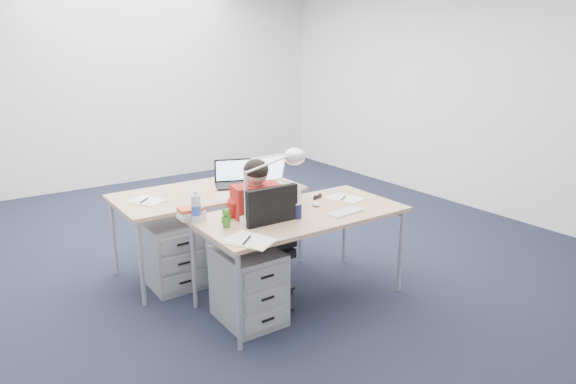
{
  "coord_description": "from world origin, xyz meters",
  "views": [
    {
      "loc": [
        -2.38,
        -3.89,
        1.97
      ],
      "look_at": [
        -0.19,
        -0.7,
        0.85
      ],
      "focal_mm": 32.0,
      "sensor_mm": 36.0,
      "label": 1
    }
  ],
  "objects_px": {
    "wireless_keyboard": "(345,212)",
    "book_stack": "(191,213)",
    "drawer_pedestal_far": "(171,254)",
    "can_koozie": "(297,210)",
    "drawer_pedestal_near": "(248,285)",
    "sunglasses": "(317,197)",
    "water_bottle": "(196,207)",
    "dark_laptop": "(235,173)",
    "seated_person": "(250,228)",
    "silver_laptop": "(278,182)",
    "far_cup": "(225,176)",
    "desk_lamp": "(265,186)",
    "computer_mouse": "(316,204)",
    "desk_near": "(301,218)",
    "bear_figurine": "(226,218)",
    "cordless_phone": "(195,213)",
    "headphones": "(272,203)",
    "desk_far": "(208,196)",
    "office_chair": "(260,271)"
  },
  "relations": [
    {
      "from": "wireless_keyboard",
      "to": "book_stack",
      "type": "relative_size",
      "value": 1.65
    },
    {
      "from": "drawer_pedestal_far",
      "to": "can_koozie",
      "type": "height_order",
      "value": "can_koozie"
    },
    {
      "from": "drawer_pedestal_near",
      "to": "sunglasses",
      "type": "xyz_separation_m",
      "value": [
        0.83,
        0.26,
        0.47
      ]
    },
    {
      "from": "water_bottle",
      "to": "dark_laptop",
      "type": "bearing_deg",
      "value": 44.6
    },
    {
      "from": "seated_person",
      "to": "sunglasses",
      "type": "relative_size",
      "value": 9.89
    },
    {
      "from": "silver_laptop",
      "to": "far_cup",
      "type": "bearing_deg",
      "value": 85.71
    },
    {
      "from": "drawer_pedestal_near",
      "to": "wireless_keyboard",
      "type": "height_order",
      "value": "wireless_keyboard"
    },
    {
      "from": "drawer_pedestal_far",
      "to": "desk_lamp",
      "type": "height_order",
      "value": "desk_lamp"
    },
    {
      "from": "silver_laptop",
      "to": "far_cup",
      "type": "height_order",
      "value": "silver_laptop"
    },
    {
      "from": "drawer_pedestal_near",
      "to": "computer_mouse",
      "type": "bearing_deg",
      "value": 8.77
    },
    {
      "from": "desk_near",
      "to": "dark_laptop",
      "type": "distance_m",
      "value": 0.95
    },
    {
      "from": "drawer_pedestal_far",
      "to": "sunglasses",
      "type": "relative_size",
      "value": 4.72
    },
    {
      "from": "dark_laptop",
      "to": "desk_near",
      "type": "bearing_deg",
      "value": -65.4
    },
    {
      "from": "computer_mouse",
      "to": "dark_laptop",
      "type": "height_order",
      "value": "dark_laptop"
    },
    {
      "from": "wireless_keyboard",
      "to": "bear_figurine",
      "type": "xyz_separation_m",
      "value": [
        -0.89,
        0.24,
        0.06
      ]
    },
    {
      "from": "computer_mouse",
      "to": "dark_laptop",
      "type": "relative_size",
      "value": 0.25
    },
    {
      "from": "bear_figurine",
      "to": "can_koozie",
      "type": "bearing_deg",
      "value": -33.29
    },
    {
      "from": "can_koozie",
      "to": "cordless_phone",
      "type": "height_order",
      "value": "cordless_phone"
    },
    {
      "from": "desk_near",
      "to": "can_koozie",
      "type": "relative_size",
      "value": 13.23
    },
    {
      "from": "bear_figurine",
      "to": "desk_lamp",
      "type": "distance_m",
      "value": 0.36
    },
    {
      "from": "headphones",
      "to": "can_koozie",
      "type": "xyz_separation_m",
      "value": [
        -0.03,
        -0.38,
        0.04
      ]
    },
    {
      "from": "silver_laptop",
      "to": "far_cup",
      "type": "relative_size",
      "value": 3.38
    },
    {
      "from": "water_bottle",
      "to": "sunglasses",
      "type": "height_order",
      "value": "water_bottle"
    },
    {
      "from": "can_koozie",
      "to": "bear_figurine",
      "type": "bearing_deg",
      "value": 167.07
    },
    {
      "from": "wireless_keyboard",
      "to": "water_bottle",
      "type": "distance_m",
      "value": 1.12
    },
    {
      "from": "desk_near",
      "to": "drawer_pedestal_far",
      "type": "distance_m",
      "value": 1.18
    },
    {
      "from": "desk_far",
      "to": "bear_figurine",
      "type": "bearing_deg",
      "value": -108.33
    },
    {
      "from": "office_chair",
      "to": "far_cup",
      "type": "distance_m",
      "value": 1.19
    },
    {
      "from": "desk_far",
      "to": "cordless_phone",
      "type": "height_order",
      "value": "cordless_phone"
    },
    {
      "from": "dark_laptop",
      "to": "desk_lamp",
      "type": "bearing_deg",
      "value": -85.11
    },
    {
      "from": "office_chair",
      "to": "dark_laptop",
      "type": "distance_m",
      "value": 1.05
    },
    {
      "from": "silver_laptop",
      "to": "desk_near",
      "type": "bearing_deg",
      "value": -86.73
    },
    {
      "from": "drawer_pedestal_near",
      "to": "computer_mouse",
      "type": "height_order",
      "value": "computer_mouse"
    },
    {
      "from": "silver_laptop",
      "to": "wireless_keyboard",
      "type": "relative_size",
      "value": 1.28
    },
    {
      "from": "can_koozie",
      "to": "far_cup",
      "type": "bearing_deg",
      "value": 87.62
    },
    {
      "from": "desk_lamp",
      "to": "dark_laptop",
      "type": "distance_m",
      "value": 1.01
    },
    {
      "from": "computer_mouse",
      "to": "sunglasses",
      "type": "bearing_deg",
      "value": 57.51
    },
    {
      "from": "wireless_keyboard",
      "to": "headphones",
      "type": "xyz_separation_m",
      "value": [
        -0.35,
        0.49,
        0.01
      ]
    },
    {
      "from": "drawer_pedestal_near",
      "to": "dark_laptop",
      "type": "xyz_separation_m",
      "value": [
        0.45,
        0.98,
        0.58
      ]
    },
    {
      "from": "can_koozie",
      "to": "wireless_keyboard",
      "type": "bearing_deg",
      "value": -17.21
    },
    {
      "from": "desk_far",
      "to": "office_chair",
      "type": "height_order",
      "value": "office_chair"
    },
    {
      "from": "bear_figurine",
      "to": "desk_lamp",
      "type": "xyz_separation_m",
      "value": [
        0.29,
        -0.06,
        0.2
      ]
    },
    {
      "from": "wireless_keyboard",
      "to": "computer_mouse",
      "type": "height_order",
      "value": "computer_mouse"
    },
    {
      "from": "drawer_pedestal_near",
      "to": "dark_laptop",
      "type": "bearing_deg",
      "value": 65.52
    },
    {
      "from": "silver_laptop",
      "to": "book_stack",
      "type": "height_order",
      "value": "silver_laptop"
    },
    {
      "from": "drawer_pedestal_near",
      "to": "silver_laptop",
      "type": "bearing_deg",
      "value": 32.91
    },
    {
      "from": "silver_laptop",
      "to": "cordless_phone",
      "type": "bearing_deg",
      "value": 173.59
    },
    {
      "from": "desk_near",
      "to": "water_bottle",
      "type": "bearing_deg",
      "value": 161.51
    },
    {
      "from": "can_koozie",
      "to": "computer_mouse",
      "type": "bearing_deg",
      "value": 27.06
    },
    {
      "from": "desk_far",
      "to": "cordless_phone",
      "type": "bearing_deg",
      "value": -122.17
    }
  ]
}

